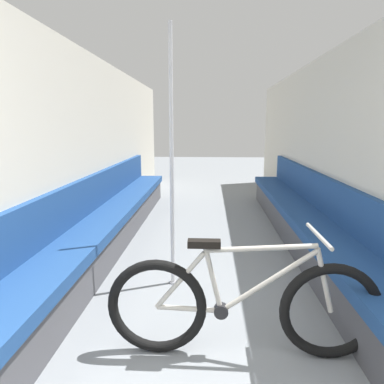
{
  "coord_description": "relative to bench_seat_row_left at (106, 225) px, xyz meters",
  "views": [
    {
      "loc": [
        0.03,
        -0.5,
        1.45
      ],
      "look_at": [
        -0.13,
        2.57,
        0.85
      ],
      "focal_mm": 32.0,
      "sensor_mm": 36.0,
      "label": 1
    }
  ],
  "objects": [
    {
      "name": "bench_seat_row_left",
      "position": [
        0.0,
        0.0,
        0.0
      ],
      "size": [
        0.49,
        5.77,
        0.86
      ],
      "color": "#4C4C51",
      "rests_on": "ground"
    },
    {
      "name": "wall_left",
      "position": [
        -0.27,
        0.01,
        0.86
      ],
      "size": [
        0.1,
        9.87,
        2.3
      ],
      "primitive_type": "cube",
      "color": "beige",
      "rests_on": "ground"
    },
    {
      "name": "grab_pole_near",
      "position": [
        0.89,
        -0.87,
        0.83
      ],
      "size": [
        0.08,
        0.08,
        2.28
      ],
      "color": "gray",
      "rests_on": "ground"
    },
    {
      "name": "bench_seat_row_right",
      "position": [
        2.39,
        0.0,
        0.0
      ],
      "size": [
        0.49,
        5.77,
        0.86
      ],
      "color": "#4C4C51",
      "rests_on": "ground"
    },
    {
      "name": "bicycle",
      "position": [
        1.44,
        -1.85,
        0.05
      ],
      "size": [
        1.72,
        0.46,
        0.82
      ],
      "rotation": [
        0.0,
        0.0,
        -0.2
      ],
      "color": "black",
      "rests_on": "ground"
    },
    {
      "name": "wall_right",
      "position": [
        2.65,
        0.01,
        0.86
      ],
      "size": [
        0.1,
        9.87,
        2.3
      ],
      "primitive_type": "cube",
      "color": "beige",
      "rests_on": "ground"
    }
  ]
}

